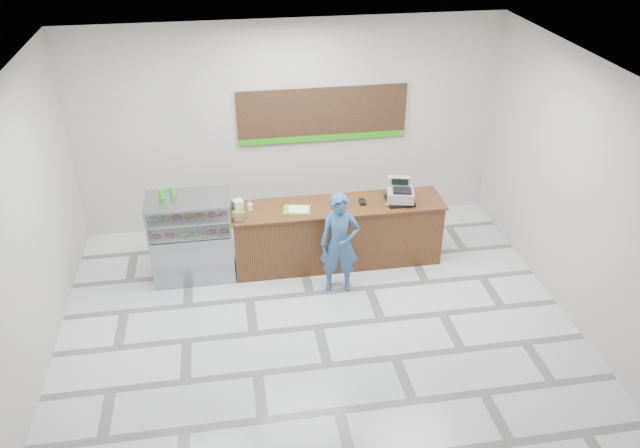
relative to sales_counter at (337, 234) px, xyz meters
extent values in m
plane|color=silver|center=(-0.55, -1.55, -0.52)|extent=(7.00, 7.00, 0.00)
plane|color=beige|center=(-0.55, 1.45, 1.23)|extent=(7.00, 0.00, 7.00)
plane|color=silver|center=(-0.55, -1.55, 2.98)|extent=(7.00, 7.00, 0.00)
cube|color=brown|center=(0.00, 0.00, -0.02)|extent=(3.20, 0.70, 1.00)
cube|color=brown|center=(0.00, 0.00, 0.50)|extent=(3.26, 0.76, 0.03)
cube|color=gray|center=(-2.22, 0.00, -0.12)|extent=(1.20, 0.70, 0.80)
cube|color=white|center=(-2.22, 0.00, 0.53)|extent=(1.20, 0.70, 0.50)
cube|color=gray|center=(-2.22, 0.00, 0.80)|extent=(1.22, 0.72, 0.03)
cube|color=silver|center=(-2.22, 0.00, 0.30)|extent=(1.14, 0.64, 0.02)
cube|color=silver|center=(-2.22, 0.00, 0.54)|extent=(1.14, 0.64, 0.02)
torus|color=#D5508A|center=(-2.72, -0.10, 0.34)|extent=(0.15, 0.15, 0.05)
torus|color=#D5508A|center=(-2.52, -0.10, 0.34)|extent=(0.15, 0.15, 0.05)
torus|color=#92E77E|center=(-2.32, -0.10, 0.34)|extent=(0.15, 0.15, 0.05)
torus|color=#92E77E|center=(-2.12, -0.10, 0.34)|extent=(0.15, 0.15, 0.05)
torus|color=#D5508A|center=(-1.92, -0.10, 0.34)|extent=(0.15, 0.15, 0.05)
torus|color=#B87731|center=(-1.72, -0.10, 0.34)|extent=(0.15, 0.15, 0.05)
torus|color=#92E77E|center=(-2.72, 0.05, 0.58)|extent=(0.15, 0.15, 0.05)
torus|color=#92E77E|center=(-2.55, 0.05, 0.58)|extent=(0.15, 0.15, 0.05)
torus|color=#D5508A|center=(-2.39, 0.05, 0.58)|extent=(0.15, 0.15, 0.05)
torus|color=#B87731|center=(-2.22, 0.05, 0.58)|extent=(0.15, 0.15, 0.05)
torus|color=#B87731|center=(-2.05, 0.05, 0.58)|extent=(0.15, 0.15, 0.05)
torus|color=#D5508A|center=(-1.89, 0.05, 0.58)|extent=(0.15, 0.15, 0.05)
torus|color=#D5508A|center=(-1.72, 0.05, 0.58)|extent=(0.15, 0.15, 0.05)
cube|color=black|center=(0.00, 1.41, 1.43)|extent=(2.80, 0.05, 0.90)
cube|color=#27A015|center=(0.00, 1.38, 1.03)|extent=(2.80, 0.02, 0.10)
cube|color=black|center=(0.95, -0.07, 0.54)|extent=(0.39, 0.39, 0.06)
cube|color=gray|center=(0.95, -0.07, 0.65)|extent=(0.48, 0.49, 0.16)
cube|color=black|center=(0.95, -0.15, 0.75)|extent=(0.31, 0.26, 0.04)
cube|color=gray|center=(0.95, 0.05, 0.81)|extent=(0.35, 0.17, 0.16)
cube|color=black|center=(0.95, 0.00, 0.83)|extent=(0.25, 0.07, 0.10)
cube|color=black|center=(0.38, -0.01, 0.54)|extent=(0.10, 0.18, 0.04)
cube|color=#60BE19|center=(-0.63, -0.07, 0.52)|extent=(0.45, 0.36, 0.02)
cube|color=white|center=(-0.61, -0.07, 0.54)|extent=(0.32, 0.25, 0.00)
cube|color=white|center=(-1.50, 0.17, 0.57)|extent=(0.18, 0.18, 0.12)
cylinder|color=silver|center=(-1.32, 0.05, 0.57)|extent=(0.07, 0.07, 0.11)
cube|color=#27A015|center=(-1.50, -0.23, 0.59)|extent=(0.17, 0.12, 0.14)
cylinder|color=#D5508A|center=(0.78, -0.10, 0.52)|extent=(0.14, 0.14, 0.00)
cylinder|color=#27A015|center=(-2.58, 0.09, 0.89)|extent=(0.09, 0.09, 0.15)
cylinder|color=#27A015|center=(-2.43, 0.15, 0.88)|extent=(0.09, 0.09, 0.13)
imported|color=#315685|center=(-0.10, -0.70, 0.27)|extent=(0.62, 0.46, 1.57)
camera|label=1|loc=(-1.60, -8.14, 5.07)|focal=35.00mm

